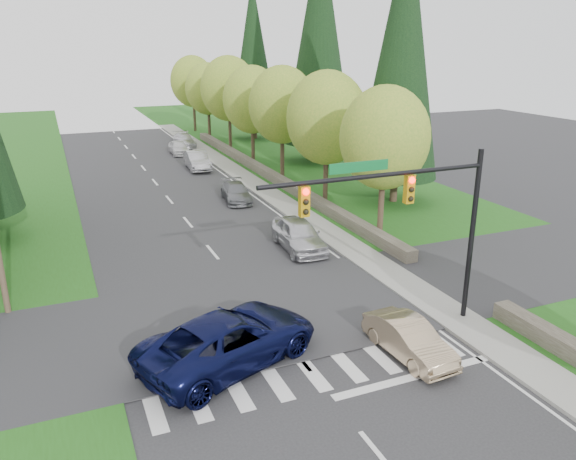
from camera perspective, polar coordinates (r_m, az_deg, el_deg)
ground at (r=16.90m, az=7.54°, el=-19.86°), size 120.00×120.00×0.00m
grass_east at (r=38.55m, az=9.37°, el=2.73°), size 14.00×110.00×0.06m
cross_street at (r=23.01m, az=-2.59°, el=-8.43°), size 120.00×8.00×0.10m
sidewalk_east at (r=37.51m, az=-0.19°, el=2.59°), size 1.80×80.00×0.13m
curb_east at (r=37.20m, az=-1.40°, el=2.45°), size 0.20×80.00×0.13m
stone_wall_north at (r=45.25m, az=-2.13°, el=5.77°), size 0.70×40.00×0.70m
traffic_signal at (r=20.19m, az=12.48°, el=2.43°), size 8.70×0.37×6.80m
decid_tree_0 at (r=30.39m, az=9.80°, el=9.19°), size 4.80×4.80×8.37m
decid_tree_1 at (r=36.43m, az=3.97°, el=11.28°), size 5.20×5.20×8.80m
decid_tree_2 at (r=42.66m, az=-0.60°, el=12.59°), size 5.00×5.00×8.82m
decid_tree_3 at (r=49.23m, az=-3.67°, el=13.07°), size 5.00×5.00×8.55m
decid_tree_4 at (r=55.85m, az=-6.04°, el=14.09°), size 5.40×5.40×9.18m
decid_tree_5 at (r=62.55m, az=-8.16°, el=14.01°), size 4.80×4.80×8.30m
decid_tree_6 at (r=69.32m, az=-9.66°, el=14.66°), size 5.20×5.20×8.86m
conifer_e_a at (r=37.65m, az=11.54°, el=17.31°), size 5.44×5.44×17.80m
conifer_e_b at (r=50.31m, az=3.21°, el=19.05°), size 6.12×6.12×19.80m
conifer_e_c at (r=62.86m, az=-3.55°, el=17.61°), size 5.10×5.10×16.80m
sedan_champagne at (r=20.30m, az=12.20°, el=-10.77°), size 1.60×4.01×1.30m
suv_navy at (r=19.44m, az=-5.95°, el=-10.98°), size 7.09×5.09×1.79m
parked_car_a at (r=29.46m, az=1.11°, el=-0.47°), size 2.23×4.86×1.62m
parked_car_b at (r=38.65m, az=-5.28°, el=3.84°), size 2.28×4.41×1.22m
parked_car_c at (r=48.71m, az=-9.21°, el=6.98°), size 1.89×4.76×1.54m
parked_car_d at (r=55.71m, az=-11.06°, el=8.23°), size 1.68×3.91×1.31m
parked_car_e at (r=59.56m, az=-10.50°, el=8.94°), size 2.13×4.75×1.35m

